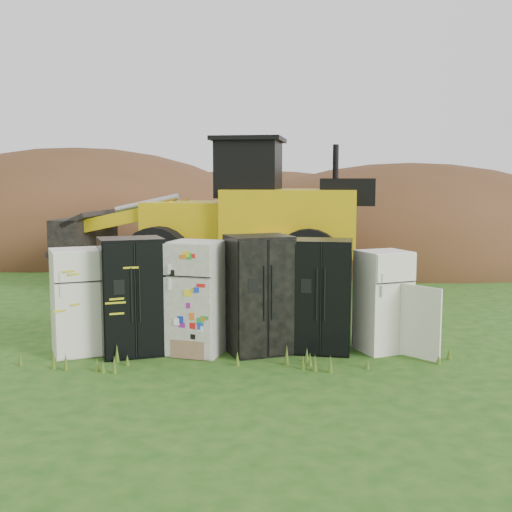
{
  "coord_description": "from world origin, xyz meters",
  "views": [
    {
      "loc": [
        -0.08,
        -9.84,
        2.71
      ],
      "look_at": [
        0.36,
        2.0,
        1.28
      ],
      "focal_mm": 45.0,
      "sensor_mm": 36.0,
      "label": 1
    }
  ],
  "objects_px": {
    "fridge_open_door": "(383,301)",
    "fridge_black_side": "(132,296)",
    "fridge_leftmost": "(76,302)",
    "wheel_loader": "(212,214)",
    "fridge_sticker": "(197,298)",
    "fridge_black_right": "(323,296)",
    "fridge_dark_mid": "(259,294)"
  },
  "relations": [
    {
      "from": "fridge_sticker",
      "to": "fridge_leftmost",
      "type": "bearing_deg",
      "value": -162.19
    },
    {
      "from": "fridge_black_side",
      "to": "wheel_loader",
      "type": "xyz_separation_m",
      "value": [
        1.06,
        6.01,
        0.95
      ]
    },
    {
      "from": "fridge_black_side",
      "to": "fridge_black_right",
      "type": "relative_size",
      "value": 1.02
    },
    {
      "from": "wheel_loader",
      "to": "fridge_dark_mid",
      "type": "bearing_deg",
      "value": -70.65
    },
    {
      "from": "fridge_sticker",
      "to": "fridge_dark_mid",
      "type": "bearing_deg",
      "value": 20.47
    },
    {
      "from": "fridge_black_side",
      "to": "fridge_black_right",
      "type": "height_order",
      "value": "fridge_black_side"
    },
    {
      "from": "fridge_leftmost",
      "to": "wheel_loader",
      "type": "relative_size",
      "value": 0.21
    },
    {
      "from": "fridge_leftmost",
      "to": "fridge_black_right",
      "type": "relative_size",
      "value": 0.93
    },
    {
      "from": "fridge_black_right",
      "to": "fridge_dark_mid",
      "type": "bearing_deg",
      "value": -165.73
    },
    {
      "from": "fridge_sticker",
      "to": "fridge_open_door",
      "type": "relative_size",
      "value": 1.1
    },
    {
      "from": "fridge_sticker",
      "to": "fridge_black_right",
      "type": "distance_m",
      "value": 1.97
    },
    {
      "from": "fridge_leftmost",
      "to": "wheel_loader",
      "type": "height_order",
      "value": "wheel_loader"
    },
    {
      "from": "fridge_sticker",
      "to": "fridge_black_right",
      "type": "xyz_separation_m",
      "value": [
        1.97,
        0.06,
        0.01
      ]
    },
    {
      "from": "fridge_open_door",
      "to": "fridge_dark_mid",
      "type": "bearing_deg",
      "value": 160.35
    },
    {
      "from": "fridge_open_door",
      "to": "fridge_black_right",
      "type": "bearing_deg",
      "value": 158.63
    },
    {
      "from": "fridge_dark_mid",
      "to": "fridge_black_right",
      "type": "distance_m",
      "value": 1.01
    },
    {
      "from": "fridge_leftmost",
      "to": "fridge_black_right",
      "type": "xyz_separation_m",
      "value": [
        3.83,
        0.01,
        0.07
      ]
    },
    {
      "from": "fridge_dark_mid",
      "to": "fridge_open_door",
      "type": "xyz_separation_m",
      "value": [
        1.96,
        0.02,
        -0.13
      ]
    },
    {
      "from": "fridge_black_right",
      "to": "wheel_loader",
      "type": "distance_m",
      "value": 6.34
    },
    {
      "from": "wheel_loader",
      "to": "fridge_sticker",
      "type": "bearing_deg",
      "value": -79.8
    },
    {
      "from": "fridge_leftmost",
      "to": "fridge_open_door",
      "type": "height_order",
      "value": "fridge_leftmost"
    },
    {
      "from": "fridge_black_right",
      "to": "fridge_leftmost",
      "type": "bearing_deg",
      "value": -167.86
    },
    {
      "from": "fridge_open_door",
      "to": "fridge_black_side",
      "type": "bearing_deg",
      "value": 160.08
    },
    {
      "from": "fridge_sticker",
      "to": "wheel_loader",
      "type": "xyz_separation_m",
      "value": [
        0.05,
        6.02,
        0.97
      ]
    },
    {
      "from": "fridge_dark_mid",
      "to": "fridge_open_door",
      "type": "relative_size",
      "value": 1.16
    },
    {
      "from": "fridge_black_side",
      "to": "fridge_sticker",
      "type": "xyz_separation_m",
      "value": [
        1.0,
        -0.01,
        -0.03
      ]
    },
    {
      "from": "fridge_dark_mid",
      "to": "fridge_black_side",
      "type": "bearing_deg",
      "value": 162.67
    },
    {
      "from": "fridge_black_right",
      "to": "fridge_open_door",
      "type": "xyz_separation_m",
      "value": [
        0.96,
        -0.02,
        -0.09
      ]
    },
    {
      "from": "fridge_black_side",
      "to": "fridge_sticker",
      "type": "height_order",
      "value": "fridge_black_side"
    },
    {
      "from": "fridge_black_side",
      "to": "wheel_loader",
      "type": "height_order",
      "value": "wheel_loader"
    },
    {
      "from": "fridge_open_door",
      "to": "wheel_loader",
      "type": "distance_m",
      "value": 6.72
    },
    {
      "from": "fridge_black_side",
      "to": "fridge_dark_mid",
      "type": "xyz_separation_m",
      "value": [
        1.97,
        0.01,
        0.01
      ]
    }
  ]
}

